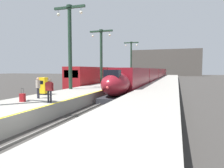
{
  "coord_description": "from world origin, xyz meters",
  "views": [
    {
      "loc": [
        6.25,
        -7.98,
        3.39
      ],
      "look_at": [
        -0.51,
        12.61,
        1.8
      ],
      "focal_mm": 31.99,
      "sensor_mm": 36.0,
      "label": 1
    }
  ],
  "objects": [
    {
      "name": "station_column_far",
      "position": [
        -5.9,
        23.27,
        6.42
      ],
      "size": [
        4.0,
        0.68,
        8.9
      ],
      "color": "#1E3828",
      "rests_on": "platform_left"
    },
    {
      "name": "platform_left",
      "position": [
        -4.05,
        24.75,
        0.53
      ],
      "size": [
        4.8,
        110.0,
        1.05
      ],
      "primitive_type": "cube",
      "color": "gray",
      "rests_on": "ground"
    },
    {
      "name": "rolling_suitcase",
      "position": [
        -4.36,
        3.58,
        1.35
      ],
      "size": [
        0.4,
        0.22,
        0.98
      ],
      "color": "maroon",
      "rests_on": "platform_left"
    },
    {
      "name": "platform_right",
      "position": [
        4.05,
        24.75,
        0.53
      ],
      "size": [
        4.8,
        110.0,
        1.05
      ],
      "primitive_type": "cube",
      "color": "gray",
      "rests_on": "ground"
    },
    {
      "name": "passenger_far_waiting",
      "position": [
        -4.4,
        5.35,
        2.04
      ],
      "size": [
        0.51,
        0.38,
        1.69
      ],
      "color": "#23232D",
      "rests_on": "platform_left"
    },
    {
      "name": "rail_main_left",
      "position": [
        -0.75,
        27.5,
        0.06
      ],
      "size": [
        0.08,
        110.0,
        0.12
      ],
      "primitive_type": "cube",
      "color": "slate",
      "rests_on": "ground"
    },
    {
      "name": "station_column_mid",
      "position": [
        -5.9,
        13.09,
        6.9
      ],
      "size": [
        4.0,
        0.68,
        9.8
      ],
      "color": "#1E3828",
      "rests_on": "platform_left"
    },
    {
      "name": "passenger_near_edge",
      "position": [
        -2.29,
        3.9,
        2.04
      ],
      "size": [
        0.54,
        0.34,
        1.69
      ],
      "color": "#23232D",
      "rests_on": "platform_left"
    },
    {
      "name": "ticket_machine_yellow",
      "position": [
        -5.55,
        7.52,
        1.79
      ],
      "size": [
        0.76,
        0.62,
        1.6
      ],
      "color": "yellow",
      "rests_on": "platform_left"
    },
    {
      "name": "station_column_distant",
      "position": [
        -5.9,
        45.83,
        6.93
      ],
      "size": [
        4.0,
        0.68,
        9.86
      ],
      "color": "#1E3828",
      "rests_on": "platform_left"
    },
    {
      "name": "ground_plane",
      "position": [
        0.0,
        0.0,
        0.0
      ],
      "size": [
        260.0,
        260.0,
        0.0
      ],
      "primitive_type": "plane",
      "color": "#33302D"
    },
    {
      "name": "rail_secondary_left",
      "position": [
        -8.85,
        27.5,
        0.06
      ],
      "size": [
        0.08,
        110.0,
        0.12
      ],
      "primitive_type": "cube",
      "color": "slate",
      "rests_on": "ground"
    },
    {
      "name": "passenger_mid_platform",
      "position": [
        -3.71,
        20.61,
        2.04
      ],
      "size": [
        0.52,
        0.37,
        1.69
      ],
      "color": "#23232D",
      "rests_on": "platform_left"
    },
    {
      "name": "highspeed_train_main",
      "position": [
        0.0,
        46.04,
        1.98
      ],
      "size": [
        2.92,
        74.35,
        3.6
      ],
      "color": "maroon",
      "rests_on": "ground"
    },
    {
      "name": "platform_left_safety_stripe",
      "position": [
        -1.77,
        24.75,
        1.05
      ],
      "size": [
        0.2,
        107.8,
        0.01
      ],
      "primitive_type": "cube",
      "color": "yellow",
      "rests_on": "platform_left"
    },
    {
      "name": "terminus_back_wall",
      "position": [
        0.0,
        102.0,
        7.0
      ],
      "size": [
        36.0,
        2.0,
        14.0
      ],
      "primitive_type": "cube",
      "color": "#4C4742",
      "rests_on": "ground"
    },
    {
      "name": "regional_train_adjacent",
      "position": [
        -8.1,
        35.2,
        2.13
      ],
      "size": [
        2.85,
        36.6,
        3.8
      ],
      "color": "maroon",
      "rests_on": "ground"
    },
    {
      "name": "rail_main_right",
      "position": [
        0.75,
        27.5,
        0.06
      ],
      "size": [
        0.08,
        110.0,
        0.12
      ],
      "primitive_type": "cube",
      "color": "slate",
      "rests_on": "ground"
    },
    {
      "name": "rail_secondary_right",
      "position": [
        -7.35,
        27.5,
        0.06
      ],
      "size": [
        0.08,
        110.0,
        0.12
      ],
      "primitive_type": "cube",
      "color": "slate",
      "rests_on": "ground"
    }
  ]
}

